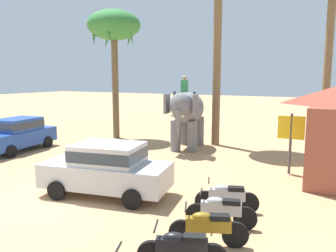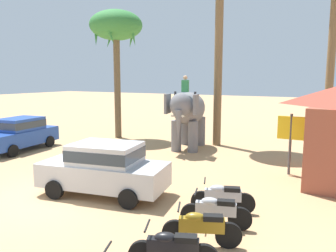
{
  "view_description": "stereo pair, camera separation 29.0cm",
  "coord_description": "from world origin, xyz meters",
  "px_view_note": "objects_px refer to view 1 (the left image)",
  "views": [
    {
      "loc": [
        7.72,
        -7.25,
        3.79
      ],
      "look_at": [
        0.79,
        5.94,
        1.6
      ],
      "focal_mm": 35.52,
      "sensor_mm": 36.0,
      "label": 1
    },
    {
      "loc": [
        7.98,
        -7.11,
        3.79
      ],
      "look_at": [
        0.79,
        5.94,
        1.6
      ],
      "focal_mm": 35.52,
      "sensor_mm": 36.0,
      "label": 2
    }
  ],
  "objects_px": {
    "motorcycle_mid_row": "(208,227)",
    "motorcycle_far_in_row": "(227,196)",
    "car_parked_far_side": "(17,133)",
    "elephant_with_mahout": "(187,112)",
    "palm_tree_behind_elephant": "(114,29)",
    "car_sedan_foreground": "(107,167)",
    "motorcycle_second_in_row": "(182,249)",
    "motorcycle_fourth_in_row": "(221,210)",
    "signboard_yellow": "(291,132)"
  },
  "relations": [
    {
      "from": "motorcycle_mid_row",
      "to": "motorcycle_far_in_row",
      "type": "bearing_deg",
      "value": 96.39
    },
    {
      "from": "car_parked_far_side",
      "to": "elephant_with_mahout",
      "type": "height_order",
      "value": "elephant_with_mahout"
    },
    {
      "from": "car_parked_far_side",
      "to": "motorcycle_mid_row",
      "type": "bearing_deg",
      "value": -20.89
    },
    {
      "from": "car_parked_far_side",
      "to": "motorcycle_mid_row",
      "type": "height_order",
      "value": "car_parked_far_side"
    },
    {
      "from": "palm_tree_behind_elephant",
      "to": "car_sedan_foreground",
      "type": "bearing_deg",
      "value": -55.09
    },
    {
      "from": "car_sedan_foreground",
      "to": "motorcycle_mid_row",
      "type": "relative_size",
      "value": 2.56
    },
    {
      "from": "elephant_with_mahout",
      "to": "palm_tree_behind_elephant",
      "type": "relative_size",
      "value": 0.51
    },
    {
      "from": "elephant_with_mahout",
      "to": "palm_tree_behind_elephant",
      "type": "xyz_separation_m",
      "value": [
        -5.31,
        0.93,
        4.71
      ]
    },
    {
      "from": "car_sedan_foreground",
      "to": "elephant_with_mahout",
      "type": "relative_size",
      "value": 1.08
    },
    {
      "from": "car_sedan_foreground",
      "to": "palm_tree_behind_elephant",
      "type": "distance_m",
      "value": 11.91
    },
    {
      "from": "motorcycle_second_in_row",
      "to": "palm_tree_behind_elephant",
      "type": "relative_size",
      "value": 0.22
    },
    {
      "from": "motorcycle_second_in_row",
      "to": "motorcycle_mid_row",
      "type": "distance_m",
      "value": 1.16
    },
    {
      "from": "car_sedan_foreground",
      "to": "motorcycle_fourth_in_row",
      "type": "height_order",
      "value": "car_sedan_foreground"
    },
    {
      "from": "motorcycle_second_in_row",
      "to": "motorcycle_far_in_row",
      "type": "height_order",
      "value": "same"
    },
    {
      "from": "car_parked_far_side",
      "to": "palm_tree_behind_elephant",
      "type": "bearing_deg",
      "value": 67.66
    },
    {
      "from": "motorcycle_mid_row",
      "to": "palm_tree_behind_elephant",
      "type": "relative_size",
      "value": 0.22
    },
    {
      "from": "elephant_with_mahout",
      "to": "motorcycle_far_in_row",
      "type": "height_order",
      "value": "elephant_with_mahout"
    },
    {
      "from": "motorcycle_mid_row",
      "to": "motorcycle_far_in_row",
      "type": "height_order",
      "value": "same"
    },
    {
      "from": "elephant_with_mahout",
      "to": "motorcycle_far_in_row",
      "type": "bearing_deg",
      "value": -57.85
    },
    {
      "from": "motorcycle_second_in_row",
      "to": "palm_tree_behind_elephant",
      "type": "height_order",
      "value": "palm_tree_behind_elephant"
    },
    {
      "from": "motorcycle_fourth_in_row",
      "to": "palm_tree_behind_elephant",
      "type": "xyz_separation_m",
      "value": [
        -9.99,
        9.12,
        6.24
      ]
    },
    {
      "from": "car_sedan_foreground",
      "to": "motorcycle_mid_row",
      "type": "distance_m",
      "value": 4.41
    },
    {
      "from": "elephant_with_mahout",
      "to": "motorcycle_second_in_row",
      "type": "relative_size",
      "value": 2.35
    },
    {
      "from": "palm_tree_behind_elephant",
      "to": "motorcycle_second_in_row",
      "type": "bearing_deg",
      "value": -48.68
    },
    {
      "from": "elephant_with_mahout",
      "to": "palm_tree_behind_elephant",
      "type": "height_order",
      "value": "palm_tree_behind_elephant"
    },
    {
      "from": "motorcycle_second_in_row",
      "to": "palm_tree_behind_elephant",
      "type": "xyz_separation_m",
      "value": [
        -9.94,
        11.3,
        6.24
      ]
    },
    {
      "from": "motorcycle_far_in_row",
      "to": "motorcycle_second_in_row",
      "type": "bearing_deg",
      "value": -87.89
    },
    {
      "from": "motorcycle_mid_row",
      "to": "signboard_yellow",
      "type": "relative_size",
      "value": 0.71
    },
    {
      "from": "motorcycle_mid_row",
      "to": "signboard_yellow",
      "type": "height_order",
      "value": "signboard_yellow"
    },
    {
      "from": "car_parked_far_side",
      "to": "elephant_with_mahout",
      "type": "xyz_separation_m",
      "value": [
        7.55,
        4.52,
        1.06
      ]
    },
    {
      "from": "motorcycle_mid_row",
      "to": "palm_tree_behind_elephant",
      "type": "height_order",
      "value": "palm_tree_behind_elephant"
    },
    {
      "from": "elephant_with_mahout",
      "to": "motorcycle_far_in_row",
      "type": "distance_m",
      "value": 8.6
    },
    {
      "from": "motorcycle_fourth_in_row",
      "to": "signboard_yellow",
      "type": "bearing_deg",
      "value": 81.88
    },
    {
      "from": "motorcycle_fourth_in_row",
      "to": "motorcycle_far_in_row",
      "type": "xyz_separation_m",
      "value": [
        -0.18,
        1.02,
        0.0
      ]
    },
    {
      "from": "elephant_with_mahout",
      "to": "signboard_yellow",
      "type": "distance_m",
      "value": 6.0
    },
    {
      "from": "car_parked_far_side",
      "to": "motorcycle_mid_row",
      "type": "distance_m",
      "value": 13.16
    },
    {
      "from": "motorcycle_second_in_row",
      "to": "motorcycle_fourth_in_row",
      "type": "relative_size",
      "value": 0.97
    },
    {
      "from": "motorcycle_second_in_row",
      "to": "signboard_yellow",
      "type": "xyz_separation_m",
      "value": [
        0.9,
        8.04,
        1.22
      ]
    },
    {
      "from": "motorcycle_far_in_row",
      "to": "signboard_yellow",
      "type": "relative_size",
      "value": 0.72
    },
    {
      "from": "car_sedan_foreground",
      "to": "elephant_with_mahout",
      "type": "bearing_deg",
      "value": 94.89
    },
    {
      "from": "motorcycle_second_in_row",
      "to": "car_parked_far_side",
      "type": "bearing_deg",
      "value": 154.35
    },
    {
      "from": "car_sedan_foreground",
      "to": "motorcycle_far_in_row",
      "type": "distance_m",
      "value": 3.91
    },
    {
      "from": "motorcycle_mid_row",
      "to": "motorcycle_second_in_row",
      "type": "bearing_deg",
      "value": -95.48
    },
    {
      "from": "motorcycle_second_in_row",
      "to": "motorcycle_mid_row",
      "type": "xyz_separation_m",
      "value": [
        0.11,
        1.16,
        0.0
      ]
    },
    {
      "from": "car_sedan_foreground",
      "to": "car_parked_far_side",
      "type": "relative_size",
      "value": 1.01
    },
    {
      "from": "car_parked_far_side",
      "to": "motorcycle_second_in_row",
      "type": "relative_size",
      "value": 2.51
    },
    {
      "from": "car_parked_far_side",
      "to": "car_sedan_foreground",
      "type": "bearing_deg",
      "value": -20.62
    },
    {
      "from": "motorcycle_second_in_row",
      "to": "motorcycle_far_in_row",
      "type": "distance_m",
      "value": 3.2
    },
    {
      "from": "car_sedan_foreground",
      "to": "palm_tree_behind_elephant",
      "type": "bearing_deg",
      "value": 124.91
    },
    {
      "from": "motorcycle_fourth_in_row",
      "to": "signboard_yellow",
      "type": "distance_m",
      "value": 6.05
    }
  ]
}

